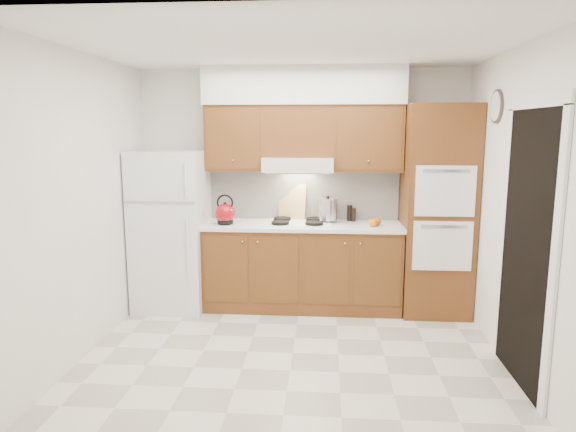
% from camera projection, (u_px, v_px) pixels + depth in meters
% --- Properties ---
extents(floor, '(3.60, 3.60, 0.00)m').
position_uv_depth(floor, '(293.00, 353.00, 4.52)').
color(floor, silver).
rests_on(floor, ground).
extents(ceiling, '(3.60, 3.60, 0.00)m').
position_uv_depth(ceiling, '(293.00, 47.00, 4.09)').
color(ceiling, white).
rests_on(ceiling, wall_back).
extents(wall_back, '(3.60, 0.02, 2.60)m').
position_uv_depth(wall_back, '(302.00, 187.00, 5.78)').
color(wall_back, white).
rests_on(wall_back, floor).
extents(wall_left, '(0.02, 3.00, 2.60)m').
position_uv_depth(wall_left, '(86.00, 205.00, 4.44)').
color(wall_left, white).
rests_on(wall_left, floor).
extents(wall_right, '(0.02, 3.00, 2.60)m').
position_uv_depth(wall_right, '(513.00, 210.00, 4.17)').
color(wall_right, white).
rests_on(wall_right, floor).
extents(fridge, '(0.75, 0.72, 1.72)m').
position_uv_depth(fridge, '(172.00, 230.00, 5.60)').
color(fridge, white).
rests_on(fridge, floor).
extents(base_cabinets, '(2.11, 0.60, 0.90)m').
position_uv_depth(base_cabinets, '(302.00, 267.00, 5.63)').
color(base_cabinets, brown).
rests_on(base_cabinets, floor).
extents(countertop, '(2.13, 0.62, 0.04)m').
position_uv_depth(countertop, '(302.00, 226.00, 5.54)').
color(countertop, white).
rests_on(countertop, base_cabinets).
extents(backsplash, '(2.11, 0.03, 0.56)m').
position_uv_depth(backsplash, '(304.00, 195.00, 5.78)').
color(backsplash, white).
rests_on(backsplash, countertop).
extents(oven_cabinet, '(0.70, 0.65, 2.20)m').
position_uv_depth(oven_cabinet, '(437.00, 211.00, 5.39)').
color(oven_cabinet, brown).
rests_on(oven_cabinet, floor).
extents(upper_cab_left, '(0.63, 0.33, 0.70)m').
position_uv_depth(upper_cab_left, '(236.00, 138.00, 5.58)').
color(upper_cab_left, brown).
rests_on(upper_cab_left, wall_back).
extents(upper_cab_right, '(0.73, 0.33, 0.70)m').
position_uv_depth(upper_cab_right, '(368.00, 138.00, 5.47)').
color(upper_cab_right, brown).
rests_on(upper_cab_right, wall_back).
extents(range_hood, '(0.75, 0.45, 0.15)m').
position_uv_depth(range_hood, '(298.00, 164.00, 5.51)').
color(range_hood, silver).
rests_on(range_hood, wall_back).
extents(upper_cab_over_hood, '(0.75, 0.33, 0.55)m').
position_uv_depth(upper_cab_over_hood, '(299.00, 131.00, 5.51)').
color(upper_cab_over_hood, brown).
rests_on(upper_cab_over_hood, range_hood).
extents(soffit, '(2.13, 0.36, 0.40)m').
position_uv_depth(soffit, '(304.00, 86.00, 5.42)').
color(soffit, silver).
rests_on(soffit, wall_back).
extents(cooktop, '(0.74, 0.50, 0.01)m').
position_uv_depth(cooktop, '(298.00, 223.00, 5.56)').
color(cooktop, white).
rests_on(cooktop, countertop).
extents(doorway, '(0.02, 0.90, 2.10)m').
position_uv_depth(doorway, '(526.00, 250.00, 3.87)').
color(doorway, black).
rests_on(doorway, floor).
extents(wall_clock, '(0.02, 0.30, 0.30)m').
position_uv_depth(wall_clock, '(497.00, 106.00, 4.57)').
color(wall_clock, '#3F3833').
rests_on(wall_clock, wall_right).
extents(kettle, '(0.27, 0.27, 0.21)m').
position_uv_depth(kettle, '(225.00, 214.00, 5.49)').
color(kettle, maroon).
rests_on(kettle, countertop).
extents(cutting_board, '(0.32, 0.16, 0.40)m').
position_uv_depth(cutting_board, '(292.00, 202.00, 5.77)').
color(cutting_board, '#D6B66E').
rests_on(cutting_board, countertop).
extents(stock_pot, '(0.27, 0.27, 0.23)m').
position_uv_depth(stock_pot, '(328.00, 209.00, 5.60)').
color(stock_pot, silver).
rests_on(stock_pot, cooktop).
extents(condiment_a, '(0.07, 0.07, 0.22)m').
position_uv_depth(condiment_a, '(330.00, 211.00, 5.70)').
color(condiment_a, black).
rests_on(condiment_a, countertop).
extents(condiment_b, '(0.07, 0.07, 0.18)m').
position_uv_depth(condiment_b, '(350.00, 213.00, 5.70)').
color(condiment_b, black).
rests_on(condiment_b, countertop).
extents(condiment_c, '(0.07, 0.07, 0.15)m').
position_uv_depth(condiment_c, '(353.00, 215.00, 5.67)').
color(condiment_c, black).
rests_on(condiment_c, countertop).
extents(orange_near, '(0.08, 0.08, 0.08)m').
position_uv_depth(orange_near, '(377.00, 222.00, 5.43)').
color(orange_near, '#FF500D').
rests_on(orange_near, countertop).
extents(orange_far, '(0.09, 0.09, 0.09)m').
position_uv_depth(orange_far, '(373.00, 223.00, 5.36)').
color(orange_far, orange).
rests_on(orange_far, countertop).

